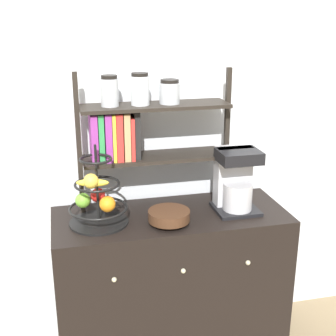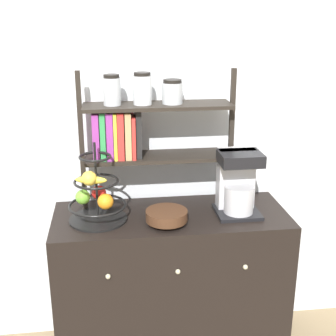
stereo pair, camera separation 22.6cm
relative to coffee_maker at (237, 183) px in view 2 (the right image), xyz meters
The scene contains 6 objects.
wall_back 0.54m from the coffee_maker, 138.15° to the left, with size 7.00×0.05×2.60m, color silver.
sideboard 0.66m from the coffee_maker, behind, with size 1.18×0.49×0.83m.
coffee_maker is the anchor object (origin of this frame).
fruit_stand 0.70m from the coffee_maker, behind, with size 0.28×0.28×0.39m.
wooden_bowl 0.40m from the coffee_maker, 165.53° to the right, with size 0.20×0.20×0.07m.
shelf_hutch 0.58m from the coffee_maker, 164.27° to the left, with size 0.78×0.20×0.70m.
Camera 2 is at (-0.29, -1.89, 1.80)m, focal length 50.00 mm.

